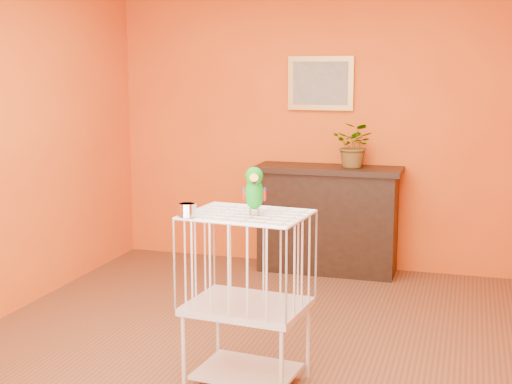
% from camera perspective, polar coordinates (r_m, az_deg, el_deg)
% --- Properties ---
extents(ground, '(4.50, 4.50, 0.00)m').
position_cam_1_polar(ground, '(4.97, -0.47, -12.39)').
color(ground, brown).
rests_on(ground, ground).
extents(room_shell, '(4.50, 4.50, 4.50)m').
position_cam_1_polar(room_shell, '(4.61, -0.50, 6.16)').
color(room_shell, orange).
rests_on(room_shell, ground).
extents(console_cabinet, '(1.34, 0.48, 1.00)m').
position_cam_1_polar(console_cabinet, '(6.67, 5.73, -2.19)').
color(console_cabinet, black).
rests_on(console_cabinet, ground).
extents(potted_plant, '(0.45, 0.48, 0.32)m').
position_cam_1_polar(potted_plant, '(6.50, 7.85, 3.31)').
color(potted_plant, '#26722D').
rests_on(potted_plant, console_cabinet).
extents(framed_picture, '(0.62, 0.04, 0.50)m').
position_cam_1_polar(framed_picture, '(6.75, 5.18, 8.66)').
color(framed_picture, gold).
rests_on(framed_picture, room_shell).
extents(birdcage, '(0.73, 0.59, 1.05)m').
position_cam_1_polar(birdcage, '(4.25, -0.72, -8.44)').
color(birdcage, beige).
rests_on(birdcage, ground).
extents(feed_cup, '(0.10, 0.10, 0.07)m').
position_cam_1_polar(feed_cup, '(4.04, -5.55, -1.43)').
color(feed_cup, silver).
rests_on(feed_cup, birdcage).
extents(parrot, '(0.15, 0.26, 0.29)m').
position_cam_1_polar(parrot, '(4.05, -0.14, 0.12)').
color(parrot, '#59544C').
rests_on(parrot, birdcage).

